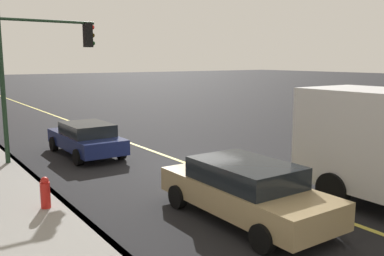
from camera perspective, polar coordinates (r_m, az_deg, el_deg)
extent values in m
plane|color=black|center=(15.01, 0.47, -5.28)|extent=(200.00, 200.00, 0.00)
cube|color=slate|center=(12.85, -18.91, -7.97)|extent=(80.00, 0.16, 0.15)
cube|color=#D8CC4C|center=(15.01, 0.47, -5.26)|extent=(80.00, 0.16, 0.01)
cube|color=tan|center=(10.17, 7.14, -8.97)|extent=(4.68, 1.83, 0.61)
cube|color=black|center=(10.01, 7.22, -5.97)|extent=(2.54, 1.68, 0.50)
cylinder|color=black|center=(10.92, -1.94, -9.29)|extent=(0.60, 0.22, 0.60)
cylinder|color=black|center=(11.93, 5.37, -7.69)|extent=(0.60, 0.22, 0.60)
cylinder|color=black|center=(8.65, 9.55, -14.55)|extent=(0.60, 0.22, 0.60)
cylinder|color=black|center=(9.90, 17.17, -11.71)|extent=(0.60, 0.22, 0.60)
cube|color=navy|center=(17.23, -14.22, -1.69)|extent=(4.40, 1.73, 0.56)
cube|color=black|center=(16.95, -14.04, -0.13)|extent=(2.23, 1.59, 0.45)
cylinder|color=black|center=(18.38, -18.24, -2.08)|extent=(0.60, 0.22, 0.60)
cylinder|color=black|center=(18.91, -13.34, -1.55)|extent=(0.60, 0.22, 0.60)
cylinder|color=black|center=(15.67, -15.21, -3.85)|extent=(0.60, 0.22, 0.60)
cylinder|color=black|center=(16.29, -9.60, -3.16)|extent=(0.60, 0.22, 0.60)
cylinder|color=black|center=(13.42, 24.46, -5.92)|extent=(0.90, 0.28, 0.90)
cylinder|color=black|center=(11.57, 18.54, -7.92)|extent=(0.90, 0.28, 0.90)
cylinder|color=#1E3823|center=(15.97, -24.26, 4.67)|extent=(0.16, 0.16, 5.43)
cylinder|color=#1E3823|center=(16.38, -18.86, 13.57)|extent=(0.10, 3.38, 0.10)
cube|color=black|center=(16.80, -13.94, 12.13)|extent=(0.28, 0.30, 0.90)
sphere|color=red|center=(16.89, -13.40, 13.15)|extent=(0.18, 0.18, 0.18)
sphere|color=#392905|center=(16.87, -13.36, 12.14)|extent=(0.18, 0.18, 0.18)
sphere|color=black|center=(16.86, -13.32, 11.12)|extent=(0.18, 0.18, 0.18)
cylinder|color=red|center=(11.10, -19.24, -8.96)|extent=(0.24, 0.24, 0.80)
sphere|color=red|center=(10.98, -19.37, -6.77)|extent=(0.20, 0.20, 0.20)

